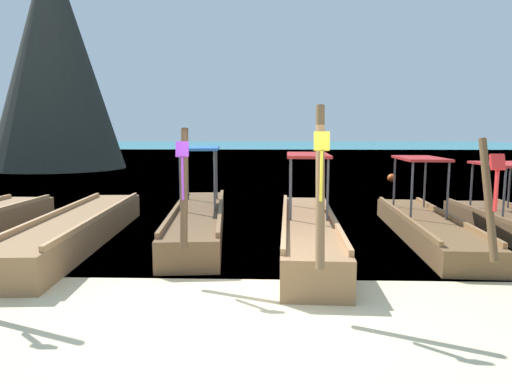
{
  "coord_description": "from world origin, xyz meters",
  "views": [
    {
      "loc": [
        0.3,
        -6.1,
        2.39
      ],
      "look_at": [
        0.0,
        3.08,
        1.19
      ],
      "focal_mm": 31.72,
      "sensor_mm": 36.0,
      "label": 1
    }
  ],
  "objects_px": {
    "longtail_boat_yellow_ribbon": "(308,231)",
    "longtail_boat_red_ribbon": "(426,225)",
    "karst_rock": "(52,63)",
    "mooring_buoy_near": "(392,178)",
    "longtail_boat_turquoise_ribbon": "(79,229)",
    "longtail_boat_violet_ribbon": "(199,219)"
  },
  "relations": [
    {
      "from": "longtail_boat_yellow_ribbon",
      "to": "longtail_boat_red_ribbon",
      "type": "bearing_deg",
      "value": 20.33
    },
    {
      "from": "longtail_boat_yellow_ribbon",
      "to": "karst_rock",
      "type": "bearing_deg",
      "value": 126.04
    },
    {
      "from": "mooring_buoy_near",
      "to": "longtail_boat_red_ribbon",
      "type": "bearing_deg",
      "value": -101.17
    },
    {
      "from": "longtail_boat_turquoise_ribbon",
      "to": "longtail_boat_violet_ribbon",
      "type": "height_order",
      "value": "longtail_boat_turquoise_ribbon"
    },
    {
      "from": "longtail_boat_turquoise_ribbon",
      "to": "mooring_buoy_near",
      "type": "height_order",
      "value": "longtail_boat_turquoise_ribbon"
    },
    {
      "from": "longtail_boat_turquoise_ribbon",
      "to": "karst_rock",
      "type": "bearing_deg",
      "value": 116.49
    },
    {
      "from": "longtail_boat_turquoise_ribbon",
      "to": "longtail_boat_red_ribbon",
      "type": "height_order",
      "value": "longtail_boat_turquoise_ribbon"
    },
    {
      "from": "longtail_boat_turquoise_ribbon",
      "to": "longtail_boat_violet_ribbon",
      "type": "bearing_deg",
      "value": 22.84
    },
    {
      "from": "longtail_boat_yellow_ribbon",
      "to": "karst_rock",
      "type": "xyz_separation_m",
      "value": [
        -15.23,
        20.93,
        6.61
      ]
    },
    {
      "from": "longtail_boat_turquoise_ribbon",
      "to": "mooring_buoy_near",
      "type": "bearing_deg",
      "value": 51.46
    },
    {
      "from": "longtail_boat_turquoise_ribbon",
      "to": "karst_rock",
      "type": "distance_m",
      "value": 23.99
    },
    {
      "from": "longtail_boat_red_ribbon",
      "to": "mooring_buoy_near",
      "type": "distance_m",
      "value": 12.16
    },
    {
      "from": "longtail_boat_red_ribbon",
      "to": "mooring_buoy_near",
      "type": "bearing_deg",
      "value": 78.83
    },
    {
      "from": "longtail_boat_yellow_ribbon",
      "to": "mooring_buoy_near",
      "type": "xyz_separation_m",
      "value": [
        5.12,
        12.95,
        -0.17
      ]
    },
    {
      "from": "longtail_boat_violet_ribbon",
      "to": "longtail_boat_yellow_ribbon",
      "type": "xyz_separation_m",
      "value": [
        2.49,
        -1.34,
        0.02
      ]
    },
    {
      "from": "longtail_boat_red_ribbon",
      "to": "longtail_boat_yellow_ribbon",
      "type": "bearing_deg",
      "value": -159.67
    },
    {
      "from": "longtail_boat_violet_ribbon",
      "to": "longtail_boat_turquoise_ribbon",
      "type": "bearing_deg",
      "value": -157.16
    },
    {
      "from": "longtail_boat_violet_ribbon",
      "to": "longtail_boat_red_ribbon",
      "type": "height_order",
      "value": "longtail_boat_violet_ribbon"
    },
    {
      "from": "longtail_boat_yellow_ribbon",
      "to": "mooring_buoy_near",
      "type": "relative_size",
      "value": 16.35
    },
    {
      "from": "longtail_boat_turquoise_ribbon",
      "to": "karst_rock",
      "type": "xyz_separation_m",
      "value": [
        -10.28,
        20.62,
        6.67
      ]
    },
    {
      "from": "longtail_boat_violet_ribbon",
      "to": "karst_rock",
      "type": "distance_m",
      "value": 24.28
    },
    {
      "from": "longtail_boat_turquoise_ribbon",
      "to": "karst_rock",
      "type": "relative_size",
      "value": 0.49
    }
  ]
}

